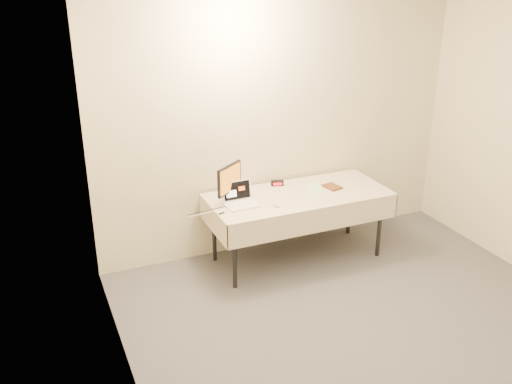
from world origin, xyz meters
name	(u,v)px	position (x,y,z in m)	size (l,w,h in m)	color
ground	(418,377)	(0.00, 0.00, 0.00)	(5.00, 5.00, 0.00)	#54545A
back_wall	(280,125)	(0.00, 2.50, 1.35)	(4.00, 0.10, 2.70)	beige
table	(298,199)	(0.00, 2.05, 0.68)	(1.86, 0.81, 0.74)	black
laptop	(240,199)	(-0.65, 2.04, 0.79)	(0.32, 0.27, 0.22)	white
monitor	(229,181)	(-0.72, 2.12, 0.97)	(0.32, 0.24, 0.39)	black
book	(327,180)	(0.33, 2.05, 0.83)	(0.14, 0.02, 0.19)	#97501B
alarm_clock	(277,183)	(-0.10, 2.34, 0.77)	(0.14, 0.09, 0.05)	black
clicker	(276,205)	(-0.34, 1.85, 0.75)	(0.04, 0.09, 0.02)	#BABABC
paper_form	(315,188)	(0.23, 2.11, 0.74)	(0.12, 0.30, 0.00)	#B9E7B8
usb_dongle	(221,213)	(-0.89, 1.90, 0.74)	(0.06, 0.02, 0.01)	black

